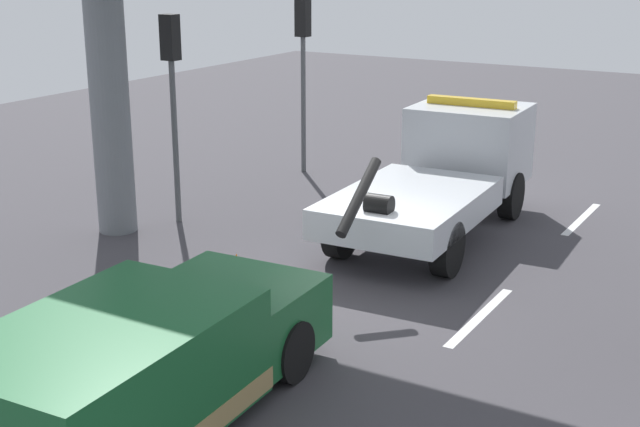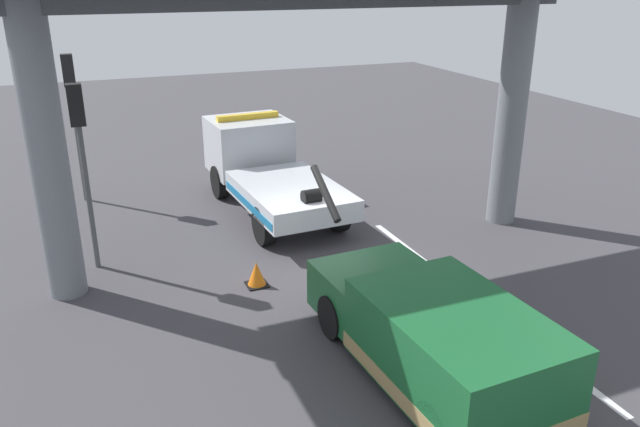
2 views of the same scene
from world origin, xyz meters
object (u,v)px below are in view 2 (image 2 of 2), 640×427
(tow_truck_white, at_px, (265,166))
(traffic_light_far, at_px, (72,96))
(traffic_cone_orange, at_px, (257,274))
(towed_van_green, at_px, (434,337))
(traffic_light_near, at_px, (80,137))

(tow_truck_white, height_order, traffic_light_far, traffic_light_far)
(tow_truck_white, relative_size, traffic_light_far, 1.69)
(traffic_light_far, relative_size, traffic_cone_orange, 7.78)
(traffic_cone_orange, bearing_deg, tow_truck_white, -19.81)
(traffic_light_far, height_order, traffic_cone_orange, traffic_light_far)
(traffic_light_far, bearing_deg, towed_van_green, -156.97)
(tow_truck_white, relative_size, traffic_cone_orange, 13.12)
(towed_van_green, height_order, traffic_light_near, traffic_light_near)
(towed_van_green, distance_m, traffic_light_near, 8.66)
(traffic_light_near, bearing_deg, towed_van_green, -143.40)
(tow_truck_white, xyz_separation_m, traffic_light_far, (2.48, 4.93, 1.95))
(traffic_light_near, xyz_separation_m, traffic_cone_orange, (-2.34, -3.18, -2.85))
(tow_truck_white, bearing_deg, traffic_light_far, 63.28)
(tow_truck_white, distance_m, traffic_cone_orange, 5.24)
(towed_van_green, xyz_separation_m, traffic_light_near, (6.70, 4.97, 2.33))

